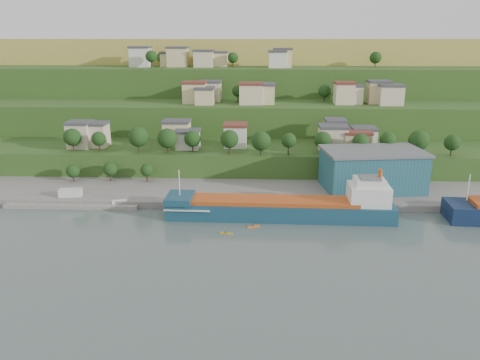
# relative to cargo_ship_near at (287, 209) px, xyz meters

# --- Properties ---
(ground) EXTENTS (500.00, 500.00, 0.00)m
(ground) POSITION_rel_cargo_ship_near_xyz_m (-8.60, -9.41, -2.59)
(ground) COLOR #445350
(ground) RESTS_ON ground
(quay) EXTENTS (220.00, 26.00, 4.00)m
(quay) POSITION_rel_cargo_ship_near_xyz_m (11.40, 18.59, -2.59)
(quay) COLOR slate
(quay) RESTS_ON ground
(pebble_beach) EXTENTS (40.00, 18.00, 2.40)m
(pebble_beach) POSITION_rel_cargo_ship_near_xyz_m (-63.60, 12.59, -2.59)
(pebble_beach) COLOR slate
(pebble_beach) RESTS_ON ground
(hillside) EXTENTS (360.00, 211.04, 96.00)m
(hillside) POSITION_rel_cargo_ship_near_xyz_m (-8.62, 159.24, -2.50)
(hillside) COLOR #284719
(hillside) RESTS_ON ground
(cargo_ship_near) EXTENTS (63.37, 11.30, 16.24)m
(cargo_ship_near) POSITION_rel_cargo_ship_near_xyz_m (0.00, 0.00, 0.00)
(cargo_ship_near) COLOR #153B50
(cargo_ship_near) RESTS_ON ground
(warehouse) EXTENTS (33.18, 22.81, 12.80)m
(warehouse) POSITION_rel_cargo_ship_near_xyz_m (28.04, 21.59, 5.84)
(warehouse) COLOR #1F515D
(warehouse) RESTS_ON quay
(caravan) EXTENTS (7.07, 3.79, 3.14)m
(caravan) POSITION_rel_cargo_ship_near_xyz_m (-65.48, 10.07, 0.18)
(caravan) COLOR silver
(caravan) RESTS_ON pebble_beach
(dinghy) EXTENTS (4.72, 2.81, 0.89)m
(dinghy) POSITION_rel_cargo_ship_near_xyz_m (-49.46, 6.75, -0.95)
(dinghy) COLOR silver
(dinghy) RESTS_ON pebble_beach
(kayak_orange) EXTENTS (3.50, 1.86, 0.88)m
(kayak_orange) POSITION_rel_cargo_ship_near_xyz_m (-9.26, -7.14, -2.33)
(kayak_orange) COLOR orange
(kayak_orange) RESTS_ON ground
(kayak_yellow) EXTENTS (3.53, 1.50, 0.87)m
(kayak_yellow) POSITION_rel_cargo_ship_near_xyz_m (-16.20, -12.03, -2.34)
(kayak_yellow) COLOR gold
(kayak_yellow) RESTS_ON ground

